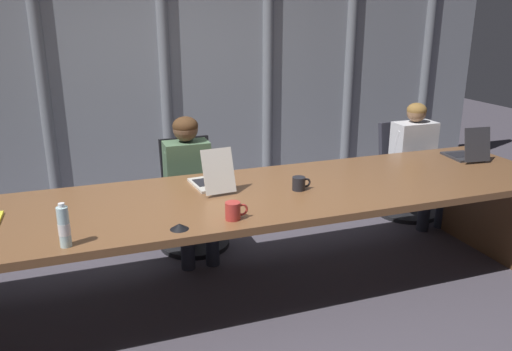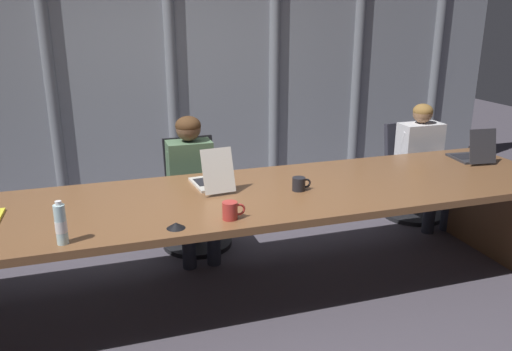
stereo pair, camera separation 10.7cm
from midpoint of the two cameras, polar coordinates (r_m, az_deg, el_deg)
The scene contains 13 objects.
ground_plane at distance 3.76m, azimuth -4.77°, elevation -13.31°, with size 15.80×15.80×0.00m, color #47424C.
conference_table at distance 3.48m, azimuth -5.03°, elevation -4.39°, with size 5.12×1.12×0.76m.
curtain_backdrop at distance 5.46m, azimuth -11.48°, elevation 12.12°, with size 7.90×0.17×2.86m.
laptop_left_mid at distance 3.60m, azimuth -5.86°, elevation -0.49°, with size 0.26×0.44×0.31m.
laptop_center at distance 4.63m, azimuth 21.96°, elevation 2.40°, with size 0.27×0.38×0.29m.
office_chair_left_mid at distance 4.44m, azimuth -7.88°, elevation -3.52°, with size 0.60×0.60×0.91m.
office_chair_center at distance 5.29m, azimuth 15.91°, elevation -0.55°, with size 0.60×0.60×0.91m.
person_left_mid at distance 4.18m, azimuth -8.19°, elevation -0.30°, with size 0.38×0.55×1.15m.
person_center at distance 5.09m, azimuth 17.15°, elevation 2.14°, with size 0.41×0.55×1.13m.
water_bottle_primary at distance 2.88m, azimuth -21.74°, elevation -5.39°, with size 0.06×0.06×0.24m.
coffee_mug_near at distance 3.05m, azimuth -3.55°, elevation -3.98°, with size 0.14×0.09×0.11m.
coffee_mug_far at distance 3.55m, azimuth 4.02°, elevation -0.91°, with size 0.14×0.09×0.09m.
conference_mic_left_side at distance 2.96m, azimuth -9.63°, elevation -5.65°, with size 0.11×0.11×0.04m, color black.
Camera 1 is at (-0.84, -3.11, 1.94)m, focal length 35.65 mm.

